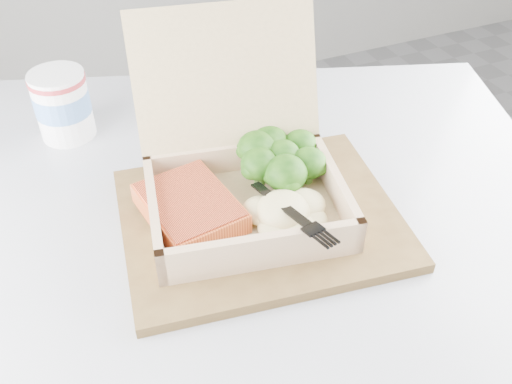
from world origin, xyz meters
name	(u,v)px	position (x,y,z in m)	size (l,w,h in m)	color
cafe_table	(256,336)	(-0.13, 0.40, 0.54)	(1.02, 1.02, 0.73)	black
serving_tray	(260,218)	(-0.11, 0.42, 0.74)	(0.32, 0.26, 0.01)	brown
takeout_container	(240,162)	(-0.12, 0.46, 0.79)	(0.26, 0.28, 0.20)	tan
salmon_fillet	(190,208)	(-0.19, 0.44, 0.77)	(0.09, 0.12, 0.03)	#D26229
broccoli_pile	(283,161)	(-0.06, 0.47, 0.78)	(0.12, 0.12, 0.04)	#407F1C
mashed_potatoes	(283,210)	(-0.10, 0.39, 0.77)	(0.10, 0.09, 0.03)	beige
plastic_fork	(270,194)	(-0.11, 0.41, 0.78)	(0.04, 0.15, 0.02)	black
paper_cup	(62,103)	(-0.29, 0.70, 0.78)	(0.08, 0.08, 0.10)	white
receipt	(255,133)	(-0.05, 0.60, 0.73)	(0.08, 0.15, 0.00)	white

